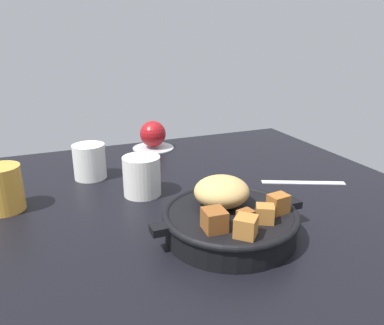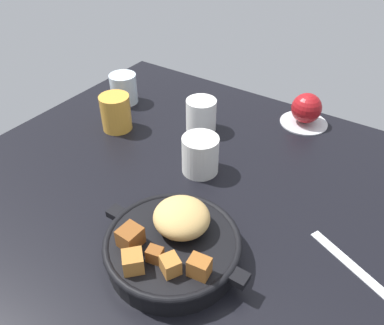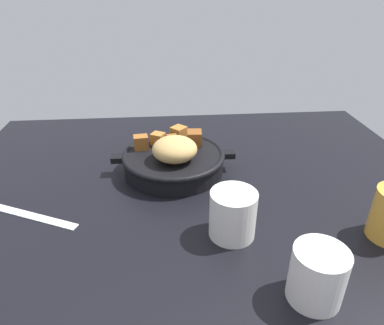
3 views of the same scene
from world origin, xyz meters
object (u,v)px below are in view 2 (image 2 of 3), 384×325
at_px(ceramic_mug_white, 200,155).
at_px(red_apple, 307,108).
at_px(cast_iron_skillet, 173,243).
at_px(butter_knife, 356,269).
at_px(juice_glass_amber, 116,113).
at_px(water_glass_short, 124,89).
at_px(white_creamer_pitcher, 201,115).

bearing_deg(ceramic_mug_white, red_apple, 69.34).
distance_m(cast_iron_skillet, butter_knife, 0.28).
bearing_deg(juice_glass_amber, water_glass_short, 123.79).
distance_m(red_apple, juice_glass_amber, 0.44).
bearing_deg(ceramic_mug_white, cast_iron_skillet, -67.94).
xyz_separation_m(cast_iron_skillet, butter_knife, (0.25, 0.14, -0.03)).
height_order(butter_knife, white_creamer_pitcher, white_creamer_pitcher).
relative_size(butter_knife, ceramic_mug_white, 2.25).
relative_size(cast_iron_skillet, ceramic_mug_white, 3.28).
height_order(red_apple, ceramic_mug_white, ceramic_mug_white).
distance_m(butter_knife, white_creamer_pitcher, 0.46).
relative_size(cast_iron_skillet, juice_glass_amber, 3.07).
relative_size(white_creamer_pitcher, juice_glass_amber, 0.91).
distance_m(cast_iron_skillet, white_creamer_pitcher, 0.38).
xyz_separation_m(white_creamer_pitcher, water_glass_short, (-0.24, 0.00, -0.00)).
bearing_deg(white_creamer_pitcher, water_glass_short, 179.59).
bearing_deg(juice_glass_amber, red_apple, 36.49).
bearing_deg(butter_knife, juice_glass_amber, -164.93).
distance_m(butter_knife, ceramic_mug_white, 0.34).
xyz_separation_m(white_creamer_pitcher, ceramic_mug_white, (0.08, -0.13, 0.00)).
bearing_deg(white_creamer_pitcher, butter_knife, -26.12).
xyz_separation_m(butter_knife, water_glass_short, (-0.65, 0.20, 0.04)).
height_order(ceramic_mug_white, juice_glass_amber, juice_glass_amber).
relative_size(butter_knife, water_glass_short, 2.32).
distance_m(red_apple, white_creamer_pitcher, 0.25).
xyz_separation_m(ceramic_mug_white, water_glass_short, (-0.32, 0.13, -0.00)).
relative_size(white_creamer_pitcher, ceramic_mug_white, 0.97).
distance_m(water_glass_short, juice_glass_amber, 0.13).
xyz_separation_m(cast_iron_skillet, water_glass_short, (-0.40, 0.34, 0.01)).
xyz_separation_m(red_apple, juice_glass_amber, (-0.36, -0.26, 0.00)).
height_order(white_creamer_pitcher, water_glass_short, same).
xyz_separation_m(butter_knife, juice_glass_amber, (-0.58, 0.10, 0.04)).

